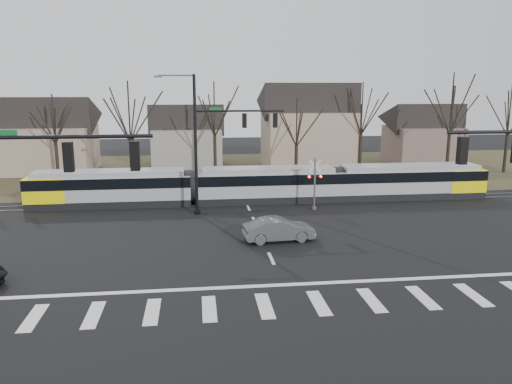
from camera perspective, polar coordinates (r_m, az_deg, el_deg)
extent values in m
plane|color=black|center=(25.98, 2.43, -9.06)|extent=(140.00, 140.00, 0.00)
cube|color=#38331E|center=(56.83, -2.81, 2.48)|extent=(140.00, 28.00, 0.01)
cube|color=silver|center=(23.01, -24.09, -12.99)|extent=(0.60, 2.60, 0.01)
cube|color=silver|center=(22.42, -18.06, -13.18)|extent=(0.60, 2.60, 0.01)
cube|color=silver|center=(22.07, -11.78, -13.23)|extent=(0.60, 2.60, 0.01)
cube|color=silver|center=(21.99, -5.37, -13.12)|extent=(0.60, 2.60, 0.01)
cube|color=silver|center=(22.16, 1.01, -12.86)|extent=(0.60, 2.60, 0.01)
cube|color=silver|center=(22.59, 7.19, -12.46)|extent=(0.60, 2.60, 0.01)
cube|color=silver|center=(23.26, 13.06, -11.94)|extent=(0.60, 2.60, 0.01)
cube|color=silver|center=(24.15, 18.53, -11.35)|extent=(0.60, 2.60, 0.01)
cube|color=silver|center=(25.24, 23.55, -10.72)|extent=(0.60, 2.60, 0.01)
cube|color=silver|center=(24.33, 3.13, -10.55)|extent=(28.00, 0.35, 0.01)
cube|color=silver|center=(27.83, 1.76, -7.59)|extent=(0.18, 2.00, 0.01)
cube|color=silver|center=(31.59, 0.66, -5.19)|extent=(0.18, 2.00, 0.01)
cube|color=silver|center=(35.40, -0.20, -3.30)|extent=(0.18, 2.00, 0.01)
cube|color=silver|center=(39.25, -0.88, -1.79)|extent=(0.18, 2.00, 0.01)
cube|color=silver|center=(43.13, -1.44, -0.54)|extent=(0.18, 2.00, 0.01)
cube|color=silver|center=(47.03, -1.91, 0.50)|extent=(0.18, 2.00, 0.01)
cube|color=silver|center=(50.94, -2.31, 1.38)|extent=(0.18, 2.00, 0.01)
cube|color=silver|center=(54.87, -2.65, 2.14)|extent=(0.18, 2.00, 0.01)
cube|color=#59595E|center=(40.31, -1.05, -1.39)|extent=(90.00, 0.12, 0.06)
cube|color=#59595E|center=(41.67, -1.25, -0.95)|extent=(90.00, 0.12, 0.06)
cube|color=gray|center=(41.26, -16.29, 0.42)|extent=(12.64, 2.72, 2.84)
cube|color=black|center=(41.15, -16.34, 1.20)|extent=(12.66, 2.76, 0.83)
cube|color=#FFEE07|center=(42.29, -22.68, 0.36)|extent=(3.11, 2.78, 1.90)
cube|color=gray|center=(41.11, 1.36, 0.86)|extent=(11.67, 2.72, 2.84)
cube|color=black|center=(41.01, 1.36, 1.64)|extent=(11.69, 2.76, 0.83)
cube|color=gray|center=(44.50, 17.05, 1.18)|extent=(12.64, 2.72, 2.84)
cube|color=black|center=(44.40, 17.09, 1.91)|extent=(12.66, 2.76, 0.83)
cube|color=#FFEE07|center=(46.61, 22.42, 1.38)|extent=(3.11, 2.78, 1.90)
imported|color=#4A4C51|center=(30.74, 2.62, -4.29)|extent=(2.39, 4.70, 1.45)
cylinder|color=black|center=(18.62, -21.78, 5.86)|extent=(6.50, 0.14, 0.14)
cube|color=#0C5926|center=(19.13, -26.91, 6.02)|extent=(0.90, 0.03, 0.22)
cube|color=black|center=(18.62, -20.65, 3.77)|extent=(0.32, 0.32, 1.05)
sphere|color=#FF0C07|center=(18.58, -20.72, 4.78)|extent=(0.22, 0.22, 0.22)
cube|color=black|center=(18.21, -13.67, 4.04)|extent=(0.32, 0.32, 1.05)
sphere|color=#FF0C07|center=(18.17, -13.72, 5.07)|extent=(0.22, 0.22, 0.22)
cube|color=black|center=(20.74, 22.51, 4.39)|extent=(0.32, 0.32, 1.05)
sphere|color=#FF0C07|center=(20.71, 22.58, 5.29)|extent=(0.22, 0.22, 0.22)
cylinder|color=black|center=(36.67, -6.91, 5.25)|extent=(0.22, 0.22, 10.20)
cylinder|color=black|center=(37.56, -6.72, -2.27)|extent=(0.44, 0.44, 0.30)
cylinder|color=black|center=(36.61, -1.85, 9.25)|extent=(6.50, 0.14, 0.14)
cube|color=#0C5926|center=(36.49, -4.63, 9.44)|extent=(0.90, 0.03, 0.22)
cube|color=black|center=(36.68, -1.33, 8.16)|extent=(0.32, 0.32, 1.05)
sphere|color=#FF0C07|center=(36.66, -1.34, 8.67)|extent=(0.22, 0.22, 0.22)
cube|color=black|center=(36.97, 2.21, 8.18)|extent=(0.32, 0.32, 1.05)
sphere|color=#FF0C07|center=(36.95, 2.22, 8.69)|extent=(0.22, 0.22, 0.22)
cube|color=#59595B|center=(36.52, -11.13, 12.83)|extent=(0.55, 0.22, 0.14)
cylinder|color=#59595B|center=(38.51, 6.72, 0.90)|extent=(0.14, 0.14, 4.00)
cylinder|color=#59595B|center=(38.92, 6.65, -1.84)|extent=(0.36, 0.36, 0.20)
cube|color=silver|center=(38.27, 6.77, 2.96)|extent=(0.95, 0.04, 0.95)
cube|color=silver|center=(38.27, 6.77, 2.96)|extent=(0.95, 0.04, 0.95)
cube|color=black|center=(38.40, 6.74, 1.78)|extent=(1.00, 0.10, 0.12)
sphere|color=#FF0C07|center=(38.22, 6.11, 1.75)|extent=(0.18, 0.18, 0.18)
sphere|color=#FF0C07|center=(38.43, 7.42, 1.77)|extent=(0.18, 0.18, 0.18)
cube|color=gray|center=(60.48, -22.30, 4.56)|extent=(9.00, 8.00, 5.00)
cube|color=gray|center=(60.35, -7.87, 5.08)|extent=(8.00, 7.00, 4.50)
cube|color=gray|center=(58.71, 5.93, 5.92)|extent=(10.00, 8.00, 6.50)
cube|color=brown|center=(65.62, 18.45, 5.13)|extent=(8.00, 7.00, 4.50)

